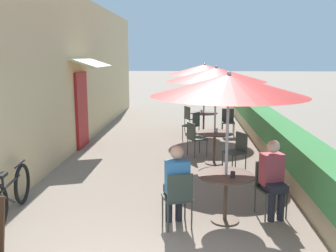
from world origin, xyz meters
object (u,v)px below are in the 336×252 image
patio_table_mid (214,140)px  seated_patron_near_right (273,176)px  patio_umbrella_near (229,85)px  patio_table_far (204,118)px  patio_umbrella_far (205,70)px  coffee_cup_far (202,111)px  cafe_chair_far_left (193,124)px  cafe_chair_near_left (178,195)px  patio_table_near (226,185)px  cafe_chair_far_back (190,117)px  coffee_cup_near (233,174)px  patio_umbrella_mid (216,75)px  bicycle_leaning (11,194)px  cafe_chair_near_right (269,184)px  cafe_chair_far_right (228,120)px  cafe_chair_mid_left (237,149)px  coffee_cup_mid (216,130)px  cafe_chair_mid_right (195,136)px  seated_patron_near_left (176,182)px

patio_table_mid → seated_patron_near_right: bearing=-76.3°
patio_umbrella_near → patio_table_mid: 3.54m
seated_patron_near_right → patio_table_far: (-0.89, 6.12, -0.11)m
patio_umbrella_far → coffee_cup_far: size_ratio=25.78×
cafe_chair_far_left → cafe_chair_near_left: bearing=-150.8°
coffee_cup_far → patio_table_near: bearing=-88.1°
cafe_chair_far_back → coffee_cup_near: bearing=-23.1°
patio_umbrella_mid → cafe_chair_near_left: bearing=-102.0°
seated_patron_near_right → cafe_chair_far_left: 5.56m
patio_umbrella_mid → bicycle_leaning: bearing=-136.8°
patio_umbrella_near → cafe_chair_near_right: (0.72, 0.30, -1.60)m
cafe_chair_far_right → patio_umbrella_mid: bearing=80.5°
patio_umbrella_far → patio_table_far: bearing=90.0°
cafe_chair_near_right → cafe_chair_mid_left: same height
seated_patron_near_right → patio_table_mid: (-0.73, 3.00, -0.11)m
cafe_chair_near_left → cafe_chair_mid_left: (1.20, 2.86, 0.00)m
patio_table_mid → coffee_cup_mid: bearing=49.8°
cafe_chair_mid_right → cafe_chair_far_back: 3.15m
cafe_chair_near_right → cafe_chair_far_right: bearing=-106.3°
patio_umbrella_near → cafe_chair_near_left: bearing=-157.4°
cafe_chair_far_back → cafe_chair_near_right: bearing=-17.5°
patio_umbrella_near → cafe_chair_far_right: patio_umbrella_near is taller
seated_patron_near_right → cafe_chair_far_back: size_ratio=1.44×
cafe_chair_near_left → patio_table_mid: bearing=61.0°
cafe_chair_near_left → seated_patron_near_right: seated_patron_near_right is taller
patio_umbrella_near → patio_umbrella_far: 6.32m
cafe_chair_mid_right → cafe_chair_far_right: bearing=126.3°
patio_umbrella_mid → bicycle_leaning: patio_umbrella_mid is taller
seated_patron_near_right → cafe_chair_far_right: bearing=-106.0°
patio_table_near → cafe_chair_near_left: 0.78m
coffee_cup_far → bicycle_leaning: 7.08m
seated_patron_near_left → coffee_cup_far: (0.55, 6.47, 0.11)m
seated_patron_near_left → bicycle_leaning: (-2.65, 0.17, -0.32)m
patio_umbrella_mid → coffee_cup_far: 3.36m
patio_umbrella_near → cafe_chair_far_left: (-0.47, 5.61, -1.60)m
patio_umbrella_near → coffee_cup_mid: patio_umbrella_near is taller
cafe_chair_near_left → patio_umbrella_mid: size_ratio=0.38×
patio_table_near → patio_umbrella_near: patio_umbrella_near is taller
patio_umbrella_far → bicycle_leaning: patio_umbrella_far is taller
coffee_cup_mid → cafe_chair_far_left: 2.45m
cafe_chair_near_right → coffee_cup_mid: size_ratio=9.67×
patio_table_far → coffee_cup_far: (-0.07, -0.04, 0.22)m
cafe_chair_far_right → cafe_chair_far_back: 1.35m
coffee_cup_near → patio_table_mid: 3.33m
cafe_chair_mid_right → cafe_chair_far_right: size_ratio=1.00×
patio_table_near → cafe_chair_near_left: bearing=-157.4°
patio_umbrella_near → bicycle_leaning: (-3.40, -0.03, -1.75)m
cafe_chair_near_left → cafe_chair_near_right: same height
seated_patron_near_right → coffee_cup_near: size_ratio=13.89×
seated_patron_near_left → seated_patron_near_right: (1.51, 0.39, 0.00)m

